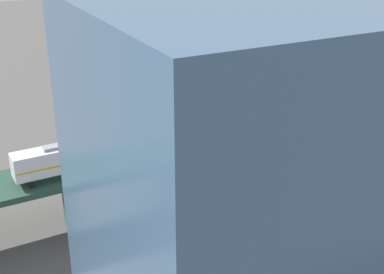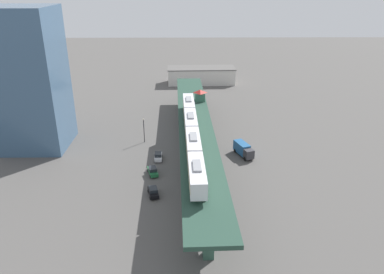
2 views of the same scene
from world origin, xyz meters
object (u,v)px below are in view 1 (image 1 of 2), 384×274
delivery_truck (96,166)px  street_car_black (270,203)px  subway_train (192,130)px  street_lamp (92,255)px  street_car_white (164,234)px  street_car_green (218,222)px

delivery_truck → street_car_black: bearing=-138.9°
subway_train → street_lamp: (-12.94, 19.25, -6.69)m
street_car_white → street_car_black: bearing=-89.6°
subway_train → delivery_truck: (13.27, 10.46, -9.04)m
delivery_truck → street_lamp: 27.74m
subway_train → street_lamp: size_ratio=7.19×
street_car_black → street_lamp: 28.13m
street_car_white → delivery_truck: (21.64, 2.10, 0.82)m
street_car_black → street_car_green: 9.09m
street_car_white → street_lamp: size_ratio=0.64×
delivery_truck → street_lamp: street_lamp is taller
street_lamp → subway_train: bearing=-56.1°
street_car_white → street_car_black: 16.67m
street_car_black → street_car_white: bearing=90.4°
street_car_green → street_lamp: 19.16m
subway_train → delivery_truck: bearing=38.2°
street_car_white → street_lamp: 12.23m
delivery_truck → street_car_green: bearing=-156.5°
street_car_green → street_lamp: bearing=101.7°
subway_train → street_car_black: 15.30m
street_car_green → street_car_black: bearing=-84.6°
subway_train → street_car_white: (-8.36, 8.36, -9.86)m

